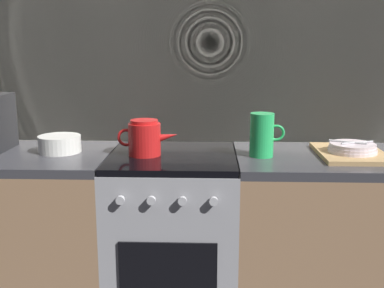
# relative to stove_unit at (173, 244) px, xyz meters

# --- Properties ---
(back_wall) EXTENTS (3.60, 0.05, 2.40)m
(back_wall) POSITION_rel_stove_unit_xyz_m (0.00, 0.32, 0.75)
(back_wall) COLOR #B2AD9E
(back_wall) RESTS_ON ground_plane
(stove_unit) EXTENTS (0.60, 0.63, 0.90)m
(stove_unit) POSITION_rel_stove_unit_xyz_m (0.00, 0.00, 0.00)
(stove_unit) COLOR #9E9EA3
(stove_unit) RESTS_ON ground_plane
(counter_right) EXTENTS (1.20, 0.60, 0.90)m
(counter_right) POSITION_rel_stove_unit_xyz_m (0.90, 0.00, 0.00)
(counter_right) COLOR #997251
(counter_right) RESTS_ON ground_plane
(kettle) EXTENTS (0.28, 0.15, 0.17)m
(kettle) POSITION_rel_stove_unit_xyz_m (-0.13, -0.02, 0.53)
(kettle) COLOR red
(kettle) RESTS_ON stove_unit
(mixing_bowl) EXTENTS (0.20, 0.20, 0.08)m
(mixing_bowl) POSITION_rel_stove_unit_xyz_m (-0.54, 0.03, 0.49)
(mixing_bowl) COLOR silver
(mixing_bowl) RESTS_ON counter_left
(pitcher) EXTENTS (0.16, 0.11, 0.20)m
(pitcher) POSITION_rel_stove_unit_xyz_m (0.41, -0.02, 0.55)
(pitcher) COLOR green
(pitcher) RESTS_ON counter_right
(dish_pile) EXTENTS (0.30, 0.40, 0.07)m
(dish_pile) POSITION_rel_stove_unit_xyz_m (0.83, -0.00, 0.47)
(dish_pile) COLOR tan
(dish_pile) RESTS_ON counter_right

